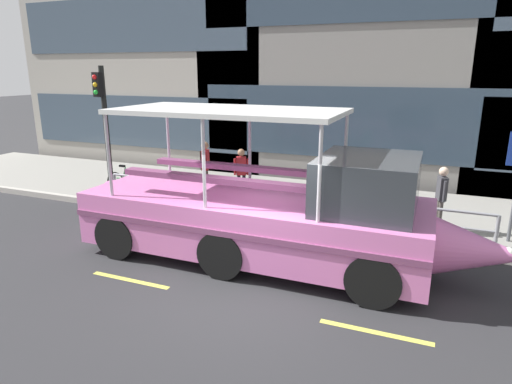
# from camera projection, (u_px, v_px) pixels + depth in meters

# --- Properties ---
(ground_plane) EXTENTS (120.00, 120.00, 0.00)m
(ground_plane) POSITION_uv_depth(u_px,v_px,m) (253.00, 287.00, 8.55)
(ground_plane) COLOR #2B2B2D
(sidewalk) EXTENTS (32.00, 4.80, 0.18)m
(sidewalk) POSITION_uv_depth(u_px,v_px,m) (323.00, 204.00, 13.52)
(sidewalk) COLOR gray
(sidewalk) RESTS_ON ground_plane
(curb_edge) EXTENTS (32.00, 0.18, 0.18)m
(curb_edge) POSITION_uv_depth(u_px,v_px,m) (300.00, 230.00, 11.30)
(curb_edge) COLOR #B2ADA3
(curb_edge) RESTS_ON ground_plane
(lane_centreline) EXTENTS (25.80, 0.12, 0.01)m
(lane_centreline) POSITION_uv_depth(u_px,v_px,m) (239.00, 303.00, 7.95)
(lane_centreline) COLOR #DBD64C
(lane_centreline) RESTS_ON ground_plane
(curb_guardrail) EXTENTS (10.66, 0.09, 0.81)m
(curb_guardrail) POSITION_uv_depth(u_px,v_px,m) (275.00, 200.00, 11.73)
(curb_guardrail) COLOR gray
(curb_guardrail) RESTS_ON sidewalk
(traffic_light_pole) EXTENTS (0.24, 0.46, 4.01)m
(traffic_light_pole) POSITION_uv_depth(u_px,v_px,m) (104.00, 119.00, 13.53)
(traffic_light_pole) COLOR black
(traffic_light_pole) RESTS_ON sidewalk
(leaned_bicycle) EXTENTS (1.74, 0.46, 0.96)m
(leaned_bicycle) POSITION_uv_depth(u_px,v_px,m) (129.00, 183.00, 14.10)
(leaned_bicycle) COLOR black
(leaned_bicycle) RESTS_ON sidewalk
(duck_tour_boat) EXTENTS (9.29, 2.67, 3.28)m
(duck_tour_boat) POSITION_uv_depth(u_px,v_px,m) (275.00, 214.00, 9.47)
(duck_tour_boat) COLOR pink
(duck_tour_boat) RESTS_ON ground_plane
(pedestrian_near_bow) EXTENTS (0.26, 0.45, 1.64)m
(pedestrian_near_bow) POSITION_uv_depth(u_px,v_px,m) (441.00, 193.00, 10.75)
(pedestrian_near_bow) COLOR #47423D
(pedestrian_near_bow) RESTS_ON sidewalk
(pedestrian_mid_left) EXTENTS (0.29, 0.41, 1.58)m
(pedestrian_mid_left) POSITION_uv_depth(u_px,v_px,m) (329.00, 177.00, 12.54)
(pedestrian_mid_left) COLOR #47423D
(pedestrian_mid_left) RESTS_ON sidewalk
(pedestrian_mid_right) EXTENTS (0.43, 0.28, 1.59)m
(pedestrian_mid_right) POSITION_uv_depth(u_px,v_px,m) (241.00, 169.00, 13.40)
(pedestrian_mid_right) COLOR black
(pedestrian_mid_right) RESTS_ON sidewalk
(pedestrian_near_stern) EXTENTS (0.27, 0.49, 1.75)m
(pedestrian_near_stern) POSITION_uv_depth(u_px,v_px,m) (205.00, 164.00, 13.74)
(pedestrian_near_stern) COLOR #47423D
(pedestrian_near_stern) RESTS_ON sidewalk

